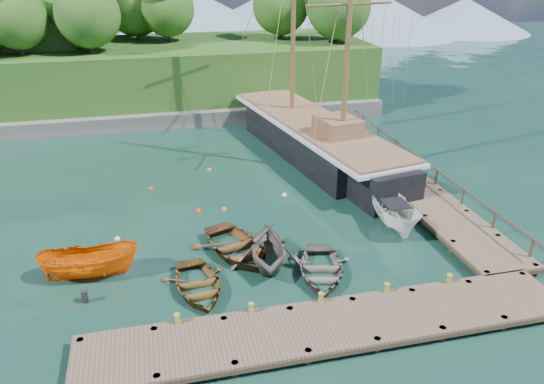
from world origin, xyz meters
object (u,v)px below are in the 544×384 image
(rowboat_3, at_px, (321,276))
(schooner, at_px, (315,141))
(rowboat_0, at_px, (198,291))
(cabin_boat_white, at_px, (394,226))
(rowboat_1, at_px, (268,265))
(rowboat_2, at_px, (238,254))
(motorboat_orange, at_px, (91,277))

(rowboat_3, xyz_separation_m, schooner, (4.66, 15.66, 1.12))
(rowboat_0, distance_m, cabin_boat_white, 11.93)
(rowboat_3, bearing_deg, rowboat_0, -166.11)
(rowboat_3, xyz_separation_m, cabin_boat_white, (5.55, 3.77, 0.00))
(rowboat_1, relative_size, rowboat_2, 0.86)
(motorboat_orange, distance_m, schooner, 20.24)
(rowboat_3, height_order, schooner, schooner)
(rowboat_1, xyz_separation_m, cabin_boat_white, (7.77, 2.27, 0.00))
(rowboat_2, xyz_separation_m, schooner, (8.16, 12.80, 1.12))
(rowboat_1, distance_m, motorboat_orange, 8.45)
(rowboat_0, relative_size, motorboat_orange, 0.91)
(rowboat_0, height_order, cabin_boat_white, cabin_boat_white)
(motorboat_orange, relative_size, schooner, 0.17)
(rowboat_1, height_order, rowboat_2, rowboat_1)
(rowboat_1, xyz_separation_m, schooner, (6.87, 14.16, 1.12))
(rowboat_2, bearing_deg, cabin_boat_white, -12.52)
(rowboat_1, bearing_deg, rowboat_0, -148.11)
(rowboat_2, height_order, rowboat_3, rowboat_2)
(rowboat_3, relative_size, motorboat_orange, 0.95)
(rowboat_3, distance_m, schooner, 16.37)
(rowboat_2, distance_m, rowboat_3, 4.52)
(rowboat_3, distance_m, cabin_boat_white, 6.71)
(rowboat_3, distance_m, motorboat_orange, 10.89)
(rowboat_1, relative_size, rowboat_3, 0.99)
(cabin_boat_white, bearing_deg, motorboat_orange, -172.46)
(schooner, bearing_deg, rowboat_2, -132.70)
(rowboat_3, bearing_deg, cabin_boat_white, 49.27)
(motorboat_orange, xyz_separation_m, schooner, (15.27, 13.23, 1.12))
(cabin_boat_white, bearing_deg, schooner, 97.11)
(rowboat_0, distance_m, rowboat_3, 5.81)
(rowboat_0, bearing_deg, rowboat_1, 14.99)
(rowboat_2, bearing_deg, rowboat_1, -64.73)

